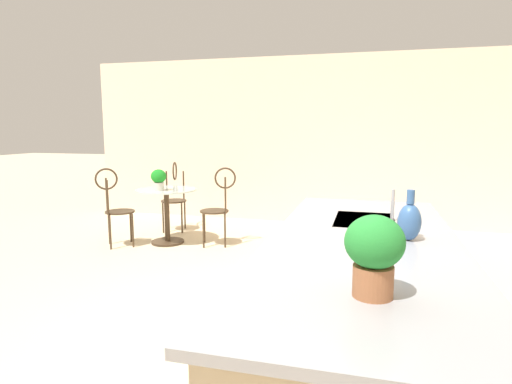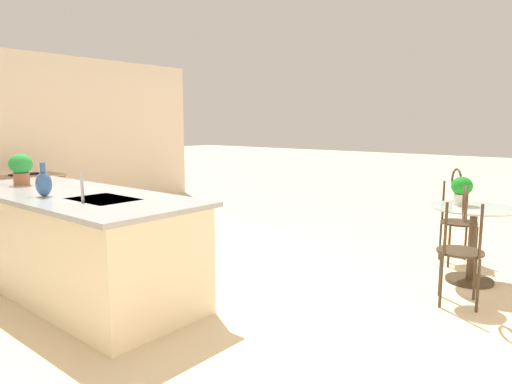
% 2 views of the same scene
% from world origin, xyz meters
% --- Properties ---
extents(ground_plane, '(40.00, 40.00, 0.00)m').
position_xyz_m(ground_plane, '(0.00, 0.00, 0.00)').
color(ground_plane, beige).
extents(wall_left_window, '(0.12, 7.80, 2.70)m').
position_xyz_m(wall_left_window, '(-4.26, 0.00, 1.35)').
color(wall_left_window, beige).
rests_on(wall_left_window, ground).
extents(kitchen_island, '(2.80, 1.06, 0.92)m').
position_xyz_m(kitchen_island, '(0.30, 0.85, 0.46)').
color(kitchen_island, beige).
rests_on(kitchen_island, ground).
extents(bistro_table, '(0.80, 0.80, 0.74)m').
position_xyz_m(bistro_table, '(-2.41, -1.76, 0.45)').
color(bistro_table, '#3D2D1E').
rests_on(bistro_table, ground).
extents(chair_near_window, '(0.48, 0.52, 1.04)m').
position_xyz_m(chair_near_window, '(-2.51, -1.05, 0.57)').
color(chair_near_window, '#3D2D1E').
rests_on(chair_near_window, ground).
extents(chair_by_island, '(0.53, 0.53, 1.04)m').
position_xyz_m(chair_by_island, '(-2.10, -2.34, 0.57)').
color(chair_by_island, '#3D2D1E').
rests_on(chair_by_island, ground).
extents(chair_toward_desk, '(0.52, 0.47, 1.04)m').
position_xyz_m(chair_toward_desk, '(-3.15, -2.00, 0.57)').
color(chair_toward_desk, '#3D2D1E').
rests_on(chair_toward_desk, ground).
extents(sink_faucet, '(0.02, 0.02, 0.22)m').
position_xyz_m(sink_faucet, '(-0.25, 1.03, 1.03)').
color(sink_faucet, '#B2B5BA').
rests_on(sink_faucet, kitchen_island).
extents(potted_plant_on_table, '(0.20, 0.20, 0.28)m').
position_xyz_m(potted_plant_on_table, '(-2.28, -1.79, 0.90)').
color(potted_plant_on_table, beige).
rests_on(potted_plant_on_table, bistro_table).
extents(potted_plant_counter_far, '(0.22, 0.22, 0.31)m').
position_xyz_m(potted_plant_counter_far, '(1.15, 0.90, 1.10)').
color(potted_plant_counter_far, '#9E603D').
rests_on(potted_plant_counter_far, kitchen_island).
extents(vase_on_counter, '(0.13, 0.13, 0.29)m').
position_xyz_m(vase_on_counter, '(0.25, 1.10, 1.03)').
color(vase_on_counter, '#386099').
rests_on(vase_on_counter, kitchen_island).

